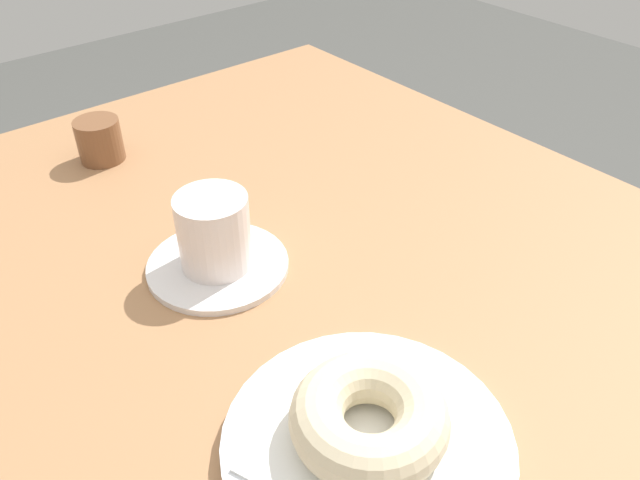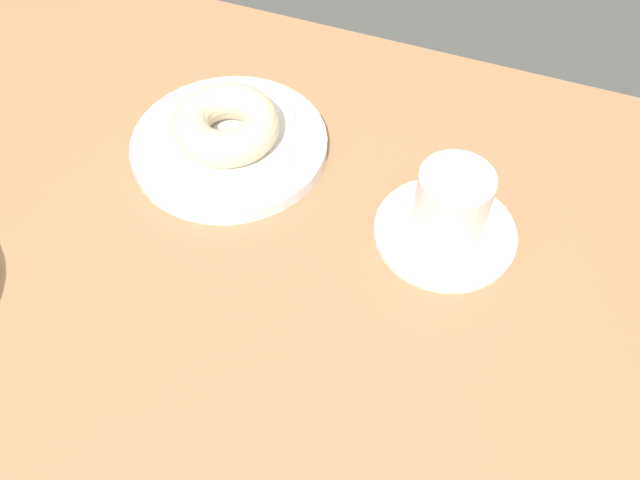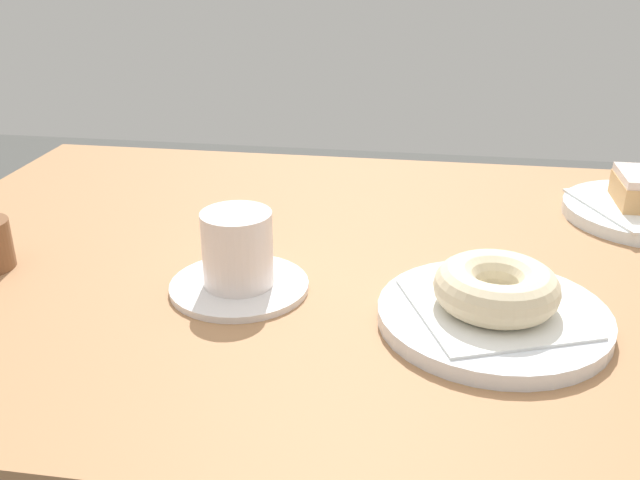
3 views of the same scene
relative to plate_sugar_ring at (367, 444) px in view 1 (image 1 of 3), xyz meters
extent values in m
cube|color=#A3724A|center=(0.13, -0.13, -0.03)|extent=(1.14, 0.76, 0.04)
cylinder|color=#B26D56|center=(0.61, -0.42, -0.41)|extent=(0.05, 0.05, 0.73)
cylinder|color=#B26D56|center=(0.61, 0.17, -0.41)|extent=(0.05, 0.05, 0.73)
cylinder|color=silver|center=(0.00, 0.00, 0.00)|extent=(0.22, 0.22, 0.02)
cube|color=white|center=(0.00, 0.00, 0.01)|extent=(0.19, 0.19, 0.00)
torus|color=beige|center=(0.00, 0.00, 0.03)|extent=(0.12, 0.12, 0.04)
cylinder|color=silver|center=(0.25, -0.03, 0.00)|extent=(0.14, 0.14, 0.01)
cylinder|color=silver|center=(0.25, -0.03, 0.04)|extent=(0.07, 0.07, 0.08)
cylinder|color=black|center=(0.25, -0.03, 0.07)|extent=(0.06, 0.06, 0.00)
cylinder|color=brown|center=(0.54, -0.04, 0.02)|extent=(0.06, 0.06, 0.05)
camera|label=1|loc=(-0.20, 0.21, 0.41)|focal=35.95mm
camera|label=2|loc=(0.28, -0.46, 0.53)|focal=37.46mm
camera|label=3|loc=(0.07, 0.60, 0.33)|focal=39.61mm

